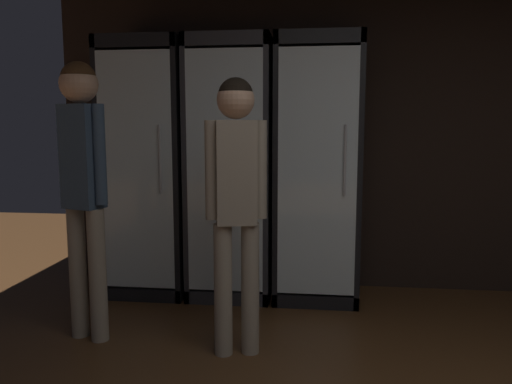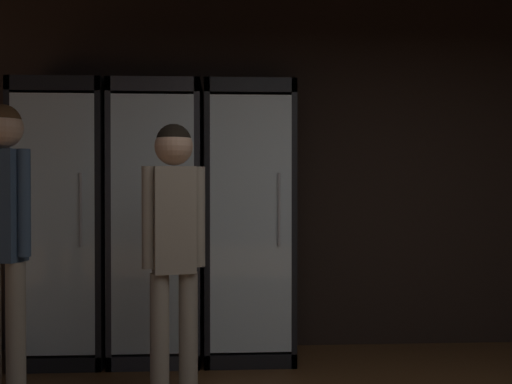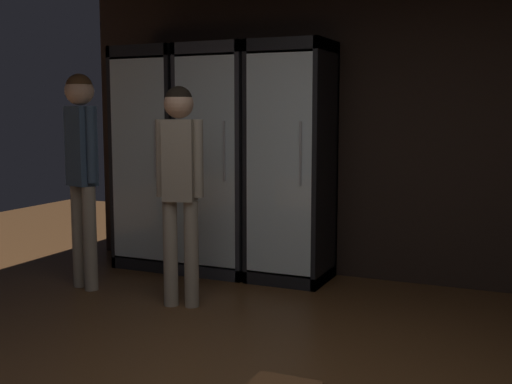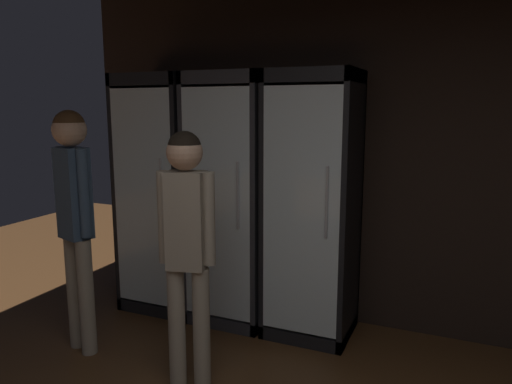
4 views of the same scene
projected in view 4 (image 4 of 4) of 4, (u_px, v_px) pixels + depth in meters
name	position (u px, v px, depth m)	size (l,w,h in m)	color
wall_back	(434.00, 155.00, 3.55)	(6.00, 0.06, 2.80)	black
cooler_far_left	(166.00, 195.00, 4.21)	(0.64, 0.60, 2.02)	black
cooler_left	(235.00, 201.00, 3.95)	(0.64, 0.60, 2.02)	#2B2B30
cooler_center	(314.00, 208.00, 3.68)	(0.64, 0.60, 2.02)	black
shopper_near	(187.00, 234.00, 2.88)	(0.35, 0.21, 1.62)	gray
shopper_far	(74.00, 203.00, 3.34)	(0.34, 0.23, 1.73)	gray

